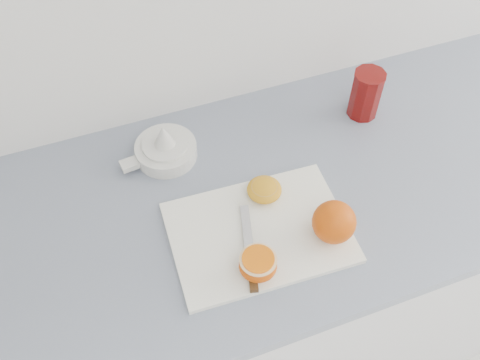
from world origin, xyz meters
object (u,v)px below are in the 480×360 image
(counter, at_px, (283,277))
(citrus_juicer, at_px, (165,149))
(half_orange, at_px, (258,264))
(cutting_board, at_px, (259,232))
(red_tumbler, at_px, (365,96))

(counter, distance_m, citrus_juicer, 0.56)
(half_orange, bearing_deg, cutting_board, 66.53)
(cutting_board, xyz_separation_m, half_orange, (-0.04, -0.08, 0.03))
(cutting_board, relative_size, red_tumbler, 2.91)
(cutting_board, bearing_deg, half_orange, -113.47)
(counter, height_order, citrus_juicer, citrus_juicer)
(cutting_board, height_order, half_orange, half_orange)
(cutting_board, bearing_deg, counter, 37.50)
(counter, bearing_deg, red_tumbler, 30.70)
(cutting_board, xyz_separation_m, citrus_juicer, (-0.12, 0.27, 0.02))
(cutting_board, bearing_deg, citrus_juicer, 114.34)
(red_tumbler, bearing_deg, cutting_board, -146.79)
(counter, distance_m, red_tumbler, 0.57)
(half_orange, bearing_deg, red_tumbler, 38.75)
(half_orange, height_order, citrus_juicer, citrus_juicer)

